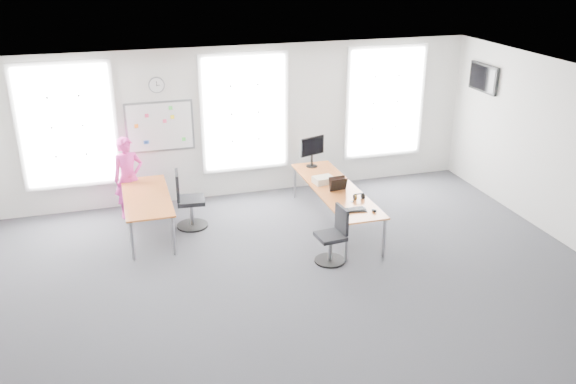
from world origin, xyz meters
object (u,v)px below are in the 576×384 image
object	(u,v)px
monitor	(312,149)
chair_left	(187,203)
desk_left	(147,199)
person	(129,178)
chair_right	(333,238)
keyboard	(352,210)
headphones	(359,196)
desk_right	(335,191)

from	to	relation	value
monitor	chair_left	bearing A→B (deg)	172.87
desk_left	monitor	size ratio (longest dim) A/B	3.24
chair_left	person	bearing A→B (deg)	56.69
chair_right	keyboard	bearing A→B (deg)	118.62
chair_left	monitor	xyz separation A→B (m)	(2.53, 0.54, 0.61)
desk_left	keyboard	size ratio (longest dim) A/B	4.25
person	chair_left	bearing A→B (deg)	-50.44
desk_left	headphones	bearing A→B (deg)	-18.41
desk_left	headphones	xyz separation A→B (m)	(3.48, -1.16, 0.10)
monitor	desk_left	bearing A→B (deg)	171.74
desk_right	keyboard	distance (m)	1.02
chair_right	monitor	bearing A→B (deg)	163.68
desk_right	chair_left	distance (m)	2.66
chair_right	chair_left	world-z (taller)	chair_left
desk_left	chair_right	distance (m)	3.35
monitor	desk_right	bearing A→B (deg)	-107.09
desk_right	monitor	xyz separation A→B (m)	(-0.04, 1.19, 0.41)
desk_right	monitor	size ratio (longest dim) A/B	4.78
desk_right	chair_right	xyz separation A→B (m)	(-0.52, -1.30, -0.25)
person	headphones	xyz separation A→B (m)	(3.73, -2.01, -0.01)
keyboard	headphones	xyz separation A→B (m)	(0.29, 0.42, 0.04)
desk_right	headphones	size ratio (longest dim) A/B	15.29
chair_right	chair_left	xyz separation A→B (m)	(-2.06, 1.96, 0.06)
keyboard	monitor	world-z (taller)	monitor
person	keyboard	size ratio (longest dim) A/B	3.34
keyboard	monitor	distance (m)	2.23
person	monitor	distance (m)	3.51
desk_left	monitor	bearing A→B (deg)	10.87
desk_right	monitor	bearing A→B (deg)	92.05
chair_left	chair_right	bearing A→B (deg)	-128.30
chair_right	headphones	distance (m)	1.07
monitor	chair_right	bearing A→B (deg)	-119.89
keyboard	chair_right	bearing A→B (deg)	-135.24
chair_right	keyboard	distance (m)	0.60
person	headphones	bearing A→B (deg)	-40.15
chair_left	keyboard	world-z (taller)	chair_left
desk_left	chair_right	xyz separation A→B (m)	(2.77, -1.87, -0.25)
person	headphones	size ratio (longest dim) A/B	8.13
desk_left	person	xyz separation A→B (m)	(-0.25, 0.85, 0.11)
person	keyboard	bearing A→B (deg)	-47.08
person	keyboard	xyz separation A→B (m)	(3.45, -2.43, -0.05)
keyboard	headphones	size ratio (longest dim) A/B	2.43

